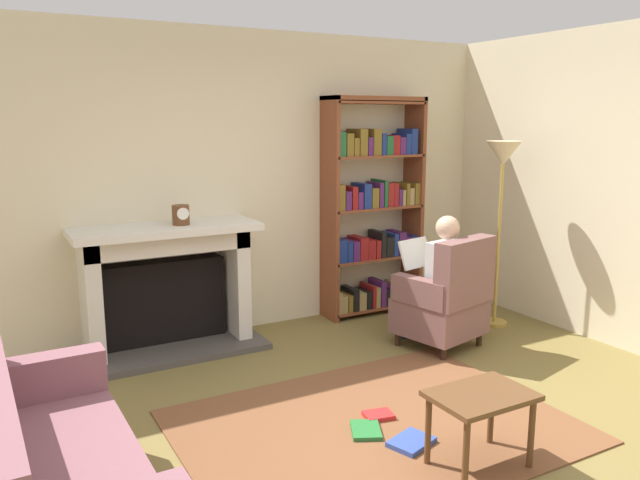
% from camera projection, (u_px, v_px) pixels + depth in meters
% --- Properties ---
extents(ground, '(14.00, 14.00, 0.00)m').
position_uv_depth(ground, '(403.00, 449.00, 3.70)').
color(ground, olive).
extents(back_wall, '(5.60, 0.10, 2.70)m').
position_uv_depth(back_wall, '(238.00, 184.00, 5.63)').
color(back_wall, beige).
rests_on(back_wall, ground).
extents(side_wall_right, '(0.10, 5.20, 2.70)m').
position_uv_depth(side_wall_right, '(558.00, 182.00, 5.78)').
color(side_wall_right, beige).
rests_on(side_wall_right, ground).
extents(area_rug, '(2.40, 1.80, 0.01)m').
position_uv_depth(area_rug, '(375.00, 426.00, 3.95)').
color(area_rug, brown).
rests_on(area_rug, ground).
extents(fireplace, '(1.53, 0.64, 1.08)m').
position_uv_depth(fireplace, '(166.00, 284.00, 5.20)').
color(fireplace, '#4C4742').
rests_on(fireplace, ground).
extents(mantel_clock, '(0.14, 0.14, 0.16)m').
position_uv_depth(mantel_clock, '(181.00, 215.00, 5.06)').
color(mantel_clock, brown).
rests_on(mantel_clock, fireplace).
extents(bookshelf, '(1.03, 0.32, 2.13)m').
position_uv_depth(bookshelf, '(373.00, 210.00, 6.13)').
color(bookshelf, brown).
rests_on(bookshelf, ground).
extents(armchair_reading, '(0.77, 0.75, 0.97)m').
position_uv_depth(armchair_reading, '(446.00, 300.00, 5.26)').
color(armchair_reading, '#331E14').
rests_on(armchair_reading, ground).
extents(seated_reader, '(0.44, 0.58, 1.14)m').
position_uv_depth(seated_reader, '(436.00, 275.00, 5.31)').
color(seated_reader, silver).
rests_on(seated_reader, ground).
extents(side_table, '(0.56, 0.39, 0.44)m').
position_uv_depth(side_table, '(481.00, 405.00, 3.44)').
color(side_table, brown).
rests_on(side_table, ground).
extents(scattered_books, '(0.44, 0.60, 0.03)m').
position_uv_depth(scattered_books, '(389.00, 432.00, 3.84)').
color(scattered_books, '#334CA5').
rests_on(scattered_books, area_rug).
extents(floor_lamp, '(0.32, 0.32, 1.73)m').
position_uv_depth(floor_lamp, '(502.00, 170.00, 5.67)').
color(floor_lamp, '#B7933F').
rests_on(floor_lamp, ground).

